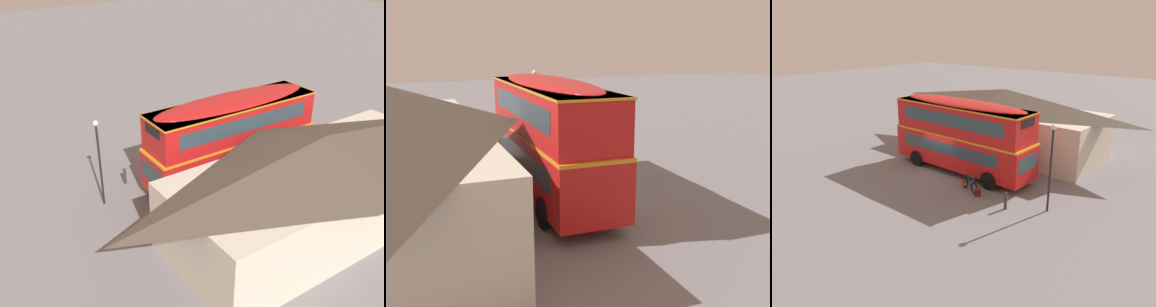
# 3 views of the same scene
# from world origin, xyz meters

# --- Properties ---
(ground_plane) EXTENTS (120.00, 120.00, 0.00)m
(ground_plane) POSITION_xyz_m (0.00, 0.00, 0.00)
(ground_plane) COLOR slate
(double_decker_bus) EXTENTS (10.08, 2.89, 4.79)m
(double_decker_bus) POSITION_xyz_m (0.94, 1.07, 2.64)
(double_decker_bus) COLOR black
(double_decker_bus) RESTS_ON ground
(touring_bicycle) EXTENTS (1.64, 0.69, 1.02)m
(touring_bicycle) POSITION_xyz_m (3.15, -1.07, 0.37)
(touring_bicycle) COLOR black
(touring_bicycle) RESTS_ON ground
(backpack_on_ground) EXTENTS (0.38, 0.37, 0.50)m
(backpack_on_ground) POSITION_xyz_m (4.05, -1.39, 0.26)
(backpack_on_ground) COLOR maroon
(backpack_on_ground) RESTS_ON ground
(water_bottle_clear_plastic) EXTENTS (0.07, 0.07, 0.23)m
(water_bottle_clear_plastic) POSITION_xyz_m (1.84, -1.68, 0.11)
(water_bottle_clear_plastic) COLOR silver
(water_bottle_clear_plastic) RESTS_ON ground
(pub_building) EXTENTS (15.18, 6.59, 4.74)m
(pub_building) POSITION_xyz_m (0.45, 6.88, 2.42)
(pub_building) COLOR beige
(pub_building) RESTS_ON ground
(street_lamp) EXTENTS (0.28, 0.28, 4.67)m
(street_lamp) POSITION_xyz_m (7.98, -0.55, 2.89)
(street_lamp) COLOR black
(street_lamp) RESTS_ON ground
(kerb_bollard) EXTENTS (0.16, 0.16, 0.97)m
(kerb_bollard) POSITION_xyz_m (6.14, -1.73, 0.50)
(kerb_bollard) COLOR #333338
(kerb_bollard) RESTS_ON ground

